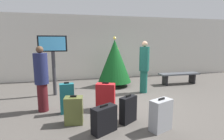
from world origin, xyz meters
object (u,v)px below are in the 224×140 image
suitcase_2 (67,98)px  holiday_tree (115,61)px  traveller_0 (41,78)px  suitcase_1 (128,109)px  suitcase_4 (106,97)px  suitcase_5 (74,110)px  traveller_1 (144,66)px  flight_info_kiosk (53,54)px  waiting_bench (179,76)px  suitcase_3 (104,119)px  suitcase_0 (161,115)px

suitcase_2 → holiday_tree: bearing=52.5°
traveller_0 → suitcase_1: traveller_0 is taller
suitcase_2 → suitcase_4: bearing=0.9°
holiday_tree → suitcase_5: bearing=-119.3°
traveller_0 → traveller_1: 3.42m
flight_info_kiosk → suitcase_4: size_ratio=2.67×
holiday_tree → waiting_bench: 2.87m
waiting_bench → traveller_1: size_ratio=0.96×
holiday_tree → suitcase_1: holiday_tree is taller
suitcase_3 → suitcase_5: 0.80m
flight_info_kiosk → suitcase_3: size_ratio=3.43×
waiting_bench → suitcase_2: (-4.65, -2.07, 0.02)m
suitcase_2 → suitcase_4: 1.01m
waiting_bench → suitcase_4: 4.18m
holiday_tree → suitcase_5: size_ratio=3.08×
holiday_tree → flight_info_kiosk: size_ratio=1.00×
flight_info_kiosk → suitcase_1: bearing=-55.0°
holiday_tree → suitcase_0: (0.01, -3.81, -0.71)m
waiting_bench → suitcase_3: size_ratio=3.00×
suitcase_0 → holiday_tree: bearing=90.2°
waiting_bench → traveller_1: bearing=-157.9°
flight_info_kiosk → suitcase_1: size_ratio=3.12×
suitcase_2 → suitcase_3: size_ratio=1.39×
holiday_tree → suitcase_1: (-0.53, -3.31, -0.73)m
traveller_1 → suitcase_2: bearing=-154.7°
traveller_1 → suitcase_3: (-1.92, -2.43, -0.70)m
traveller_0 → suitcase_5: (0.78, -0.93, -0.59)m
traveller_1 → suitcase_2: 2.99m
flight_info_kiosk → suitcase_3: flight_info_kiosk is taller
waiting_bench → traveller_0: size_ratio=1.03×
flight_info_kiosk → traveller_0: size_ratio=1.18×
holiday_tree → traveller_1: size_ratio=1.10×
suitcase_1 → suitcase_2: size_ratio=0.79×
holiday_tree → suitcase_0: 3.87m
suitcase_5 → holiday_tree: bearing=60.7°
waiting_bench → suitcase_3: suitcase_3 is taller
suitcase_3 → waiting_bench: bearing=39.6°
flight_info_kiosk → traveller_1: (3.09, -0.44, -0.45)m
traveller_0 → traveller_1: size_ratio=0.93×
holiday_tree → waiting_bench: size_ratio=1.14×
suitcase_1 → suitcase_4: (-0.35, 0.87, 0.05)m
suitcase_1 → suitcase_5: 1.22m
traveller_0 → suitcase_2: bearing=-25.6°
suitcase_5 → waiting_bench: bearing=30.9°
holiday_tree → suitcase_0: bearing=-89.8°
suitcase_1 → suitcase_5: size_ratio=0.99×
flight_info_kiosk → suitcase_5: size_ratio=3.08×
holiday_tree → waiting_bench: holiday_tree is taller
flight_info_kiosk → suitcase_1: flight_info_kiosk is taller
holiday_tree → suitcase_1: bearing=-99.1°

